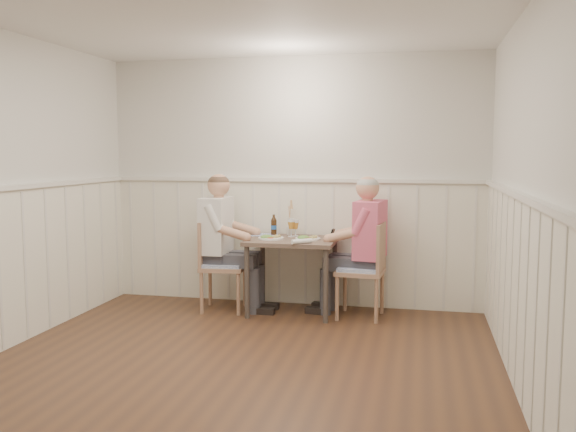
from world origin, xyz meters
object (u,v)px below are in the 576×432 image
Objects in this scene: chair_right at (366,266)px; diner_cream at (221,252)px; dining_table at (292,249)px; grass_vase at (289,218)px; chair_left at (218,262)px; beer_bottle at (274,226)px; man_in_pink at (365,257)px.

chair_right is 1.49m from diner_cream.
dining_table is 0.42m from grass_vase.
dining_table is at bearing -71.10° from grass_vase.
chair_right is 1.02× the size of chair_left.
chair_right reaches higher than chair_left.
dining_table is 0.39m from beer_bottle.
grass_vase reaches higher than chair_right.
chair_left is at bearing -175.79° from dining_table.
grass_vase is (-0.10, 0.29, 0.28)m from dining_table.
grass_vase is (-0.84, 0.32, 0.42)m from chair_right.
chair_right is at bearing -75.84° from man_in_pink.
grass_vase is at bearing 108.90° from dining_table.
dining_table is at bearing -42.79° from beer_bottle.
chair_right is at bearing 1.26° from chair_left.
chair_left is at bearing -152.17° from grass_vase.
dining_table is 0.62× the size of diner_cream.
diner_cream is at bearing -178.48° from dining_table.
chair_right is 4.32× the size of beer_bottle.
beer_bottle is (0.50, 0.25, 0.25)m from diner_cream.
beer_bottle is (-0.98, 0.25, 0.34)m from chair_right.
man_in_pink is at bearing -10.98° from beer_bottle.
beer_bottle is at bearing 26.19° from diner_cream.
grass_vase is at bearing 159.36° from chair_right.
man_in_pink is (-0.02, 0.06, 0.08)m from chair_right.
chair_right is 0.10m from man_in_pink.
chair_left is 0.65× the size of diner_cream.
chair_left is at bearing -115.92° from diner_cream.
diner_cream is at bearing -153.81° from beer_bottle.
chair_left is at bearing -176.37° from man_in_pink.
man_in_pink is 1.02m from beer_bottle.
man_in_pink is 0.99× the size of diner_cream.
chair_right is at bearing -14.22° from beer_bottle.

